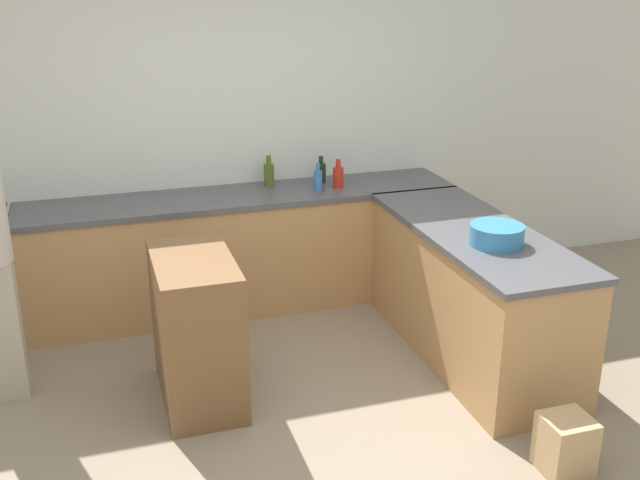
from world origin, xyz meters
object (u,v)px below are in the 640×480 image
object	(u,v)px
mixing_bowl	(497,235)
hot_sauce_bottle	(338,176)
water_bottle_blue	(318,180)
paper_bag	(565,445)
olive_oil_bottle	(269,174)
island_table	(197,330)
wine_bottle_dark	(321,172)

from	to	relation	value
mixing_bowl	hot_sauce_bottle	world-z (taller)	hot_sauce_bottle
water_bottle_blue	paper_bag	world-z (taller)	water_bottle_blue
hot_sauce_bottle	olive_oil_bottle	distance (m)	0.52
olive_oil_bottle	mixing_bowl	bearing A→B (deg)	-59.03
island_table	olive_oil_bottle	world-z (taller)	olive_oil_bottle
mixing_bowl	olive_oil_bottle	bearing A→B (deg)	120.97
water_bottle_blue	olive_oil_bottle	world-z (taller)	olive_oil_bottle
wine_bottle_dark	water_bottle_blue	bearing A→B (deg)	-113.27
mixing_bowl	wine_bottle_dark	xyz separation A→B (m)	(-0.59, 1.61, 0.02)
mixing_bowl	olive_oil_bottle	world-z (taller)	olive_oil_bottle
wine_bottle_dark	olive_oil_bottle	xyz separation A→B (m)	(-0.40, 0.03, 0.01)
island_table	wine_bottle_dark	distance (m)	1.86
mixing_bowl	water_bottle_blue	world-z (taller)	water_bottle_blue
mixing_bowl	olive_oil_bottle	size ratio (longest dim) A/B	1.38
wine_bottle_dark	paper_bag	bearing A→B (deg)	-79.55
mixing_bowl	wine_bottle_dark	world-z (taller)	wine_bottle_dark
wine_bottle_dark	paper_bag	size ratio (longest dim) A/B	0.67
mixing_bowl	hot_sauce_bottle	distance (m)	1.53
wine_bottle_dark	hot_sauce_bottle	bearing A→B (deg)	-64.60
wine_bottle_dark	water_bottle_blue	size ratio (longest dim) A/B	0.99
water_bottle_blue	hot_sauce_bottle	xyz separation A→B (m)	(0.17, 0.04, 0.00)
mixing_bowl	paper_bag	xyz separation A→B (m)	(-0.11, -0.99, -0.79)
paper_bag	island_table	bearing A→B (deg)	142.67
wine_bottle_dark	hot_sauce_bottle	world-z (taller)	hot_sauce_bottle
island_table	water_bottle_blue	distance (m)	1.65
mixing_bowl	olive_oil_bottle	distance (m)	1.92
paper_bag	olive_oil_bottle	bearing A→B (deg)	108.49
wine_bottle_dark	olive_oil_bottle	distance (m)	0.40
mixing_bowl	hot_sauce_bottle	bearing A→B (deg)	109.31
wine_bottle_dark	paper_bag	distance (m)	2.77
hot_sauce_bottle	olive_oil_bottle	xyz separation A→B (m)	(-0.48, 0.20, 0.01)
wine_bottle_dark	hot_sauce_bottle	distance (m)	0.19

